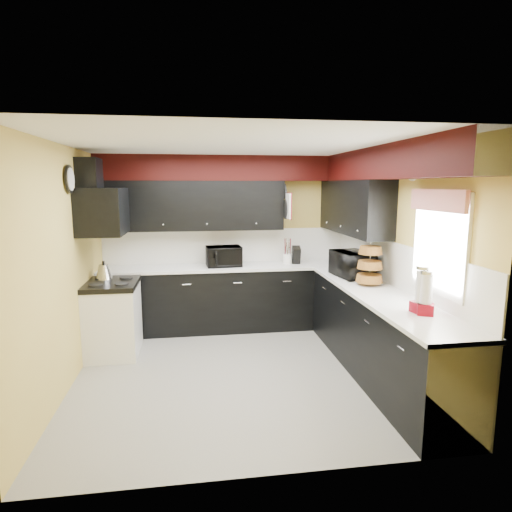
{
  "coord_description": "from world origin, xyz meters",
  "views": [
    {
      "loc": [
        -0.49,
        -4.56,
        2.09
      ],
      "look_at": [
        0.29,
        0.71,
        1.2
      ],
      "focal_mm": 30.0,
      "sensor_mm": 36.0,
      "label": 1
    }
  ],
  "objects_px": {
    "toaster_oven": "(224,256)",
    "microwave": "(353,264)",
    "kettle": "(104,272)",
    "knife_block": "(296,255)",
    "utensil_crock": "(288,259)"
  },
  "relations": [
    {
      "from": "toaster_oven",
      "to": "utensil_crock",
      "type": "xyz_separation_m",
      "value": [
        0.95,
        0.06,
        -0.07
      ]
    },
    {
      "from": "toaster_oven",
      "to": "microwave",
      "type": "bearing_deg",
      "value": -35.97
    },
    {
      "from": "utensil_crock",
      "to": "kettle",
      "type": "relative_size",
      "value": 0.71
    },
    {
      "from": "utensil_crock",
      "to": "kettle",
      "type": "bearing_deg",
      "value": -166.43
    },
    {
      "from": "toaster_oven",
      "to": "microwave",
      "type": "height_order",
      "value": "microwave"
    },
    {
      "from": "microwave",
      "to": "knife_block",
      "type": "relative_size",
      "value": 2.32
    },
    {
      "from": "knife_block",
      "to": "kettle",
      "type": "xyz_separation_m",
      "value": [
        -2.62,
        -0.58,
        -0.05
      ]
    },
    {
      "from": "toaster_oven",
      "to": "microwave",
      "type": "relative_size",
      "value": 0.85
    },
    {
      "from": "knife_block",
      "to": "toaster_oven",
      "type": "bearing_deg",
      "value": -173.29
    },
    {
      "from": "kettle",
      "to": "knife_block",
      "type": "bearing_deg",
      "value": 12.45
    },
    {
      "from": "microwave",
      "to": "kettle",
      "type": "distance_m",
      "value": 3.14
    },
    {
      "from": "microwave",
      "to": "utensil_crock",
      "type": "relative_size",
      "value": 4.02
    },
    {
      "from": "knife_block",
      "to": "microwave",
      "type": "bearing_deg",
      "value": -59.38
    },
    {
      "from": "toaster_oven",
      "to": "knife_block",
      "type": "height_order",
      "value": "toaster_oven"
    },
    {
      "from": "toaster_oven",
      "to": "microwave",
      "type": "distance_m",
      "value": 1.83
    }
  ]
}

